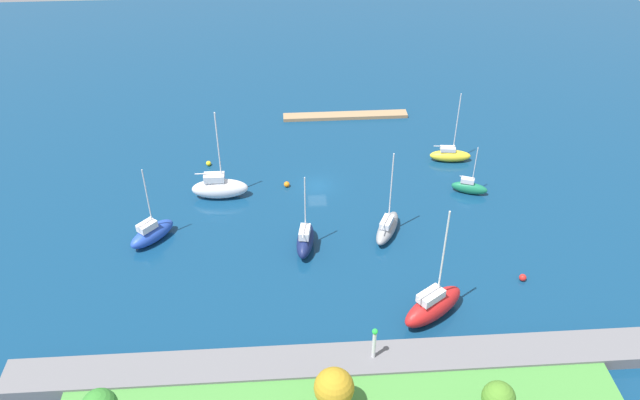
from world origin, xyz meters
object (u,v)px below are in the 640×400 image
at_px(park_tree_center, 498,398).
at_px(mooring_buoy_orange, 287,184).
at_px(mooring_buoy_red, 523,278).
at_px(sailboat_red_east_end, 433,306).
at_px(sailboat_gray_mid_basin, 387,227).
at_px(sailboat_green_far_south, 469,187).
at_px(pier_dock, 345,116).
at_px(park_tree_west, 334,388).
at_px(sailboat_white_by_breakwater, 220,188).
at_px(mooring_buoy_yellow, 209,163).
at_px(sailboat_navy_west_end, 305,240).
at_px(sailboat_yellow_along_channel, 450,155).
at_px(harbor_beacon, 374,341).
at_px(sailboat_blue_far_north, 152,233).

bearing_deg(park_tree_center, mooring_buoy_orange, -66.22).
bearing_deg(mooring_buoy_red, park_tree_center, 63.97).
distance_m(sailboat_red_east_end, sailboat_gray_mid_basin, 14.07).
xyz_separation_m(sailboat_green_far_south, mooring_buoy_orange, (24.07, -3.05, -0.52)).
bearing_deg(pier_dock, park_tree_west, 83.23).
bearing_deg(sailboat_white_by_breakwater, mooring_buoy_yellow, 105.77).
relative_size(sailboat_green_far_south, sailboat_red_east_end, 0.52).
xyz_separation_m(mooring_buoy_yellow, mooring_buoy_red, (-36.61, 26.11, 0.04)).
relative_size(sailboat_white_by_breakwater, mooring_buoy_red, 15.60).
bearing_deg(pier_dock, sailboat_white_by_breakwater, 48.21).
xyz_separation_m(park_tree_center, sailboat_white_by_breakwater, (25.61, -36.43, -2.67)).
relative_size(sailboat_navy_west_end, sailboat_yellow_along_channel, 0.93).
distance_m(park_tree_west, mooring_buoy_yellow, 44.83).
xyz_separation_m(sailboat_green_far_south, mooring_buoy_yellow, (34.98, -9.07, -0.55)).
bearing_deg(harbor_beacon, park_tree_west, 52.46).
distance_m(park_tree_west, sailboat_red_east_end, 16.27).
height_order(pier_dock, sailboat_navy_west_end, sailboat_navy_west_end).
height_order(pier_dock, sailboat_yellow_along_channel, sailboat_yellow_along_channel).
height_order(sailboat_navy_west_end, sailboat_green_far_south, sailboat_navy_west_end).
distance_m(harbor_beacon, sailboat_green_far_south, 32.49).
bearing_deg(sailboat_blue_far_north, park_tree_west, -100.79).
height_order(sailboat_white_by_breakwater, mooring_buoy_yellow, sailboat_white_by_breakwater).
bearing_deg(sailboat_blue_far_north, park_tree_center, -87.81).
height_order(park_tree_west, sailboat_navy_west_end, sailboat_navy_west_end).
xyz_separation_m(park_tree_west, mooring_buoy_red, (-22.44, -16.25, -3.83)).
distance_m(sailboat_white_by_breakwater, mooring_buoy_orange, 9.02).
xyz_separation_m(park_tree_west, sailboat_blue_far_north, (19.54, -25.95, -3.04)).
bearing_deg(sailboat_red_east_end, sailboat_navy_west_end, 101.60).
relative_size(pier_dock, sailboat_blue_far_north, 1.98).
distance_m(sailboat_red_east_end, mooring_buoy_red, 12.25).
height_order(sailboat_green_far_south, mooring_buoy_yellow, sailboat_green_far_south).
bearing_deg(park_tree_west, sailboat_white_by_breakwater, -70.81).
distance_m(park_tree_center, mooring_buoy_red, 20.53).
relative_size(sailboat_gray_mid_basin, mooring_buoy_yellow, 15.92).
bearing_deg(harbor_beacon, mooring_buoy_red, -149.44).
distance_m(mooring_buoy_orange, mooring_buoy_red, 32.62).
relative_size(sailboat_navy_west_end, mooring_buoy_orange, 12.75).
relative_size(sailboat_blue_far_north, mooring_buoy_yellow, 14.10).
bearing_deg(mooring_buoy_orange, harbor_beacon, 103.61).
xyz_separation_m(harbor_beacon, sailboat_blue_far_north, (23.76, -20.47, -2.31)).
xyz_separation_m(harbor_beacon, mooring_buoy_orange, (7.47, -30.85, -3.12)).
xyz_separation_m(sailboat_red_east_end, mooring_buoy_red, (-11.22, -4.77, -1.22)).
relative_size(harbor_beacon, mooring_buoy_orange, 4.83).
xyz_separation_m(sailboat_blue_far_north, sailboat_navy_west_end, (-18.18, 2.60, 0.12)).
height_order(sailboat_blue_far_north, mooring_buoy_orange, sailboat_blue_far_north).
height_order(park_tree_west, mooring_buoy_orange, park_tree_west).
bearing_deg(park_tree_center, sailboat_green_far_south, -101.62).
bearing_deg(sailboat_navy_west_end, sailboat_white_by_breakwater, 53.42).
xyz_separation_m(sailboat_blue_far_north, mooring_buoy_red, (-41.99, 9.70, -0.79)).
bearing_deg(mooring_buoy_red, sailboat_navy_west_end, -16.62).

